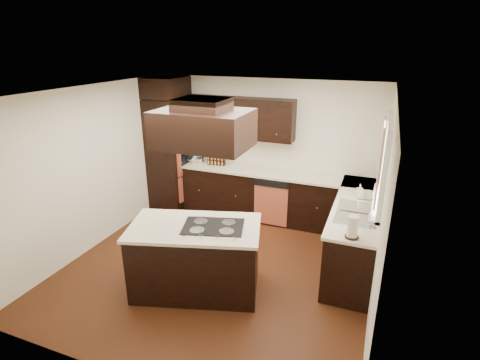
# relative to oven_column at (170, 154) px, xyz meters

# --- Properties ---
(floor) EXTENTS (4.20, 4.20, 0.02)m
(floor) POSITION_rel_oven_column_xyz_m (1.78, -1.71, -1.07)
(floor) COLOR #562913
(floor) RESTS_ON ground
(ceiling) EXTENTS (4.20, 4.20, 0.02)m
(ceiling) POSITION_rel_oven_column_xyz_m (1.78, -1.71, 1.45)
(ceiling) COLOR silver
(ceiling) RESTS_ON ground
(wall_back) EXTENTS (4.20, 0.02, 2.50)m
(wall_back) POSITION_rel_oven_column_xyz_m (1.78, 0.40, 0.19)
(wall_back) COLOR #EDE9CB
(wall_back) RESTS_ON ground
(wall_front) EXTENTS (4.20, 0.02, 2.50)m
(wall_front) POSITION_rel_oven_column_xyz_m (1.78, -3.81, 0.19)
(wall_front) COLOR #EDE9CB
(wall_front) RESTS_ON ground
(wall_left) EXTENTS (0.02, 4.20, 2.50)m
(wall_left) POSITION_rel_oven_column_xyz_m (-0.33, -1.71, 0.19)
(wall_left) COLOR #EDE9CB
(wall_left) RESTS_ON ground
(wall_right) EXTENTS (0.02, 4.20, 2.50)m
(wall_right) POSITION_rel_oven_column_xyz_m (3.88, -1.71, 0.19)
(wall_right) COLOR #EDE9CB
(wall_right) RESTS_ON ground
(oven_column) EXTENTS (0.65, 0.75, 2.12)m
(oven_column) POSITION_rel_oven_column_xyz_m (0.00, 0.00, 0.00)
(oven_column) COLOR black
(oven_column) RESTS_ON floor
(wall_oven_face) EXTENTS (0.05, 0.62, 0.78)m
(wall_oven_face) POSITION_rel_oven_column_xyz_m (0.35, 0.00, 0.06)
(wall_oven_face) COLOR #BF5C3D
(wall_oven_face) RESTS_ON oven_column
(base_cabinets_back) EXTENTS (2.93, 0.60, 0.88)m
(base_cabinets_back) POSITION_rel_oven_column_xyz_m (1.81, 0.09, -0.62)
(base_cabinets_back) COLOR black
(base_cabinets_back) RESTS_ON floor
(base_cabinets_right) EXTENTS (0.60, 2.40, 0.88)m
(base_cabinets_right) POSITION_rel_oven_column_xyz_m (3.58, -0.80, -0.62)
(base_cabinets_right) COLOR black
(base_cabinets_right) RESTS_ON floor
(countertop_back) EXTENTS (2.93, 0.63, 0.04)m
(countertop_back) POSITION_rel_oven_column_xyz_m (1.81, 0.08, -0.16)
(countertop_back) COLOR beige
(countertop_back) RESTS_ON base_cabinets_back
(countertop_right) EXTENTS (0.63, 2.40, 0.04)m
(countertop_right) POSITION_rel_oven_column_xyz_m (3.56, -0.80, -0.16)
(countertop_right) COLOR beige
(countertop_right) RESTS_ON base_cabinets_right
(upper_cabinets) EXTENTS (2.00, 0.34, 0.72)m
(upper_cabinets) POSITION_rel_oven_column_xyz_m (1.34, 0.23, 0.75)
(upper_cabinets) COLOR black
(upper_cabinets) RESTS_ON wall_back
(dishwasher_front) EXTENTS (0.60, 0.05, 0.72)m
(dishwasher_front) POSITION_rel_oven_column_xyz_m (2.10, -0.20, -0.66)
(dishwasher_front) COLOR #BF5C3D
(dishwasher_front) RESTS_ON floor
(window_frame) EXTENTS (0.06, 1.32, 1.12)m
(window_frame) POSITION_rel_oven_column_xyz_m (3.85, -1.16, 0.59)
(window_frame) COLOR silver
(window_frame) RESTS_ON wall_right
(window_pane) EXTENTS (0.00, 1.20, 1.00)m
(window_pane) POSITION_rel_oven_column_xyz_m (3.87, -1.16, 0.59)
(window_pane) COLOR white
(window_pane) RESTS_ON wall_right
(curtain_left) EXTENTS (0.02, 0.34, 0.90)m
(curtain_left) POSITION_rel_oven_column_xyz_m (3.79, -1.57, 0.64)
(curtain_left) COLOR beige
(curtain_left) RESTS_ON wall_right
(curtain_right) EXTENTS (0.02, 0.34, 0.90)m
(curtain_right) POSITION_rel_oven_column_xyz_m (3.79, -0.74, 0.64)
(curtain_right) COLOR beige
(curtain_right) RESTS_ON wall_right
(sink_rim) EXTENTS (0.52, 0.84, 0.01)m
(sink_rim) POSITION_rel_oven_column_xyz_m (3.58, -1.16, -0.14)
(sink_rim) COLOR silver
(sink_rim) RESTS_ON countertop_right
(island) EXTENTS (1.75, 1.27, 0.88)m
(island) POSITION_rel_oven_column_xyz_m (1.72, -2.28, -0.62)
(island) COLOR black
(island) RESTS_ON floor
(island_top) EXTENTS (1.83, 1.34, 0.04)m
(island_top) POSITION_rel_oven_column_xyz_m (1.72, -2.28, -0.16)
(island_top) COLOR beige
(island_top) RESTS_ON island
(cooktop) EXTENTS (0.85, 0.69, 0.01)m
(cooktop) POSITION_rel_oven_column_xyz_m (1.95, -2.21, -0.13)
(cooktop) COLOR black
(cooktop) RESTS_ON island_top
(range_hood) EXTENTS (1.05, 0.72, 0.42)m
(range_hood) POSITION_rel_oven_column_xyz_m (1.88, -2.25, 1.10)
(range_hood) COLOR black
(range_hood) RESTS_ON ceiling
(hood_duct) EXTENTS (0.55, 0.50, 0.13)m
(hood_duct) POSITION_rel_oven_column_xyz_m (1.88, -2.25, 1.38)
(hood_duct) COLOR black
(hood_duct) RESTS_ON ceiling
(blender_base) EXTENTS (0.15, 0.15, 0.10)m
(blender_base) POSITION_rel_oven_column_xyz_m (0.60, 0.10, -0.09)
(blender_base) COLOR silver
(blender_base) RESTS_ON countertop_back
(blender_pitcher) EXTENTS (0.13, 0.13, 0.26)m
(blender_pitcher) POSITION_rel_oven_column_xyz_m (0.60, 0.10, 0.09)
(blender_pitcher) COLOR silver
(blender_pitcher) RESTS_ON blender_base
(spice_rack) EXTENTS (0.35, 0.13, 0.28)m
(spice_rack) POSITION_rel_oven_column_xyz_m (0.94, 0.09, 0.00)
(spice_rack) COLOR black
(spice_rack) RESTS_ON countertop_back
(mixing_bowl) EXTENTS (0.36, 0.36, 0.07)m
(mixing_bowl) POSITION_rel_oven_column_xyz_m (0.48, 0.10, -0.10)
(mixing_bowl) COLOR silver
(mixing_bowl) RESTS_ON countertop_back
(soap_bottle) EXTENTS (0.10, 0.11, 0.19)m
(soap_bottle) POSITION_rel_oven_column_xyz_m (3.56, -0.55, -0.04)
(soap_bottle) COLOR silver
(soap_bottle) RESTS_ON countertop_right
(paper_towel) EXTENTS (0.17, 0.17, 0.28)m
(paper_towel) POSITION_rel_oven_column_xyz_m (3.58, -1.88, -0.00)
(paper_towel) COLOR silver
(paper_towel) RESTS_ON countertop_right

